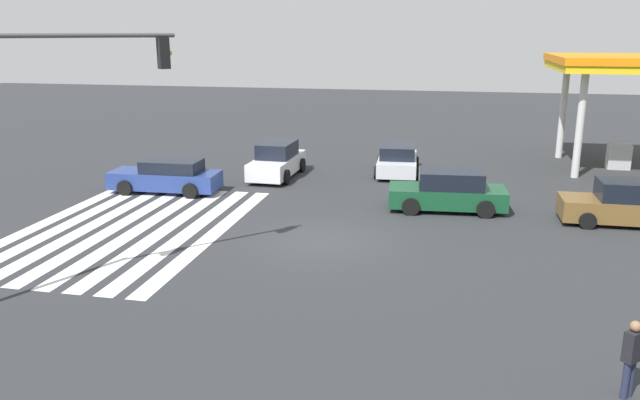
% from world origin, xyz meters
% --- Properties ---
extents(ground_plane, '(113.25, 113.25, 0.00)m').
position_xyz_m(ground_plane, '(0.00, 0.00, 0.00)').
color(ground_plane, '#2B2D30').
extents(crosswalk_markings, '(11.58, 7.25, 0.01)m').
position_xyz_m(crosswalk_markings, '(0.00, -7.13, 0.00)').
color(crosswalk_markings, silver).
rests_on(crosswalk_markings, ground_plane).
extents(car_0, '(2.00, 4.45, 1.65)m').
position_xyz_m(car_0, '(-4.16, 10.59, 0.76)').
color(car_0, brown).
rests_on(car_0, ground_plane).
extents(car_2, '(4.33, 2.32, 1.47)m').
position_xyz_m(car_2, '(-10.89, 1.65, 0.70)').
color(car_2, silver).
rests_on(car_2, ground_plane).
extents(car_3, '(2.35, 4.68, 1.61)m').
position_xyz_m(car_3, '(-4.76, 4.19, 0.76)').
color(car_3, '#144728').
rests_on(car_3, ground_plane).
extents(car_4, '(4.52, 2.08, 1.71)m').
position_xyz_m(car_4, '(-9.01, -4.04, 0.79)').
color(car_4, silver).
rests_on(car_4, ground_plane).
extents(car_5, '(2.04, 4.87, 1.46)m').
position_xyz_m(car_5, '(-5.10, -7.99, 0.70)').
color(car_5, navy).
rests_on(car_5, ground_plane).
extents(gas_station_canopy, '(7.36, 7.36, 5.73)m').
position_xyz_m(gas_station_canopy, '(-14.42, 12.74, 5.09)').
color(gas_station_canopy, yellow).
rests_on(gas_station_canopy, ground_plane).
extents(pedestrian, '(0.41, 0.41, 1.62)m').
position_xyz_m(pedestrian, '(7.96, 7.79, 0.90)').
color(pedestrian, '#232842').
rests_on(pedestrian, ground_plane).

